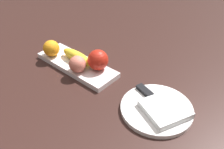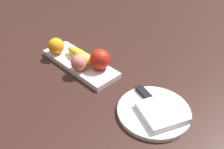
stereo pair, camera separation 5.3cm
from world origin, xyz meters
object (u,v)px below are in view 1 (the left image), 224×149
(fruit_tray, at_px, (77,65))
(banana, at_px, (77,57))
(folded_napkin, at_px, (165,109))
(knife, at_px, (150,96))
(dinner_plate, at_px, (156,109))
(peach, at_px, (78,64))
(apple, at_px, (98,60))
(orange_near_apple, at_px, (51,48))

(fruit_tray, xyz_separation_m, banana, (-0.00, 0.01, 0.03))
(banana, xyz_separation_m, folded_napkin, (0.38, -0.01, -0.02))
(knife, bearing_deg, dinner_plate, -15.14)
(banana, relative_size, dinner_plate, 0.71)
(peach, bearing_deg, dinner_plate, 5.85)
(knife, bearing_deg, fruit_tray, -158.80)
(apple, distance_m, banana, 0.09)
(orange_near_apple, relative_size, folded_napkin, 0.54)
(banana, bearing_deg, folded_napkin, 0.49)
(fruit_tray, xyz_separation_m, folded_napkin, (0.38, 0.00, 0.01))
(dinner_plate, xyz_separation_m, folded_napkin, (0.03, 0.00, 0.02))
(banana, height_order, knife, banana)
(apple, bearing_deg, peach, -127.64)
(folded_napkin, bearing_deg, peach, -174.62)
(apple, xyz_separation_m, folded_napkin, (0.29, -0.03, -0.03))
(dinner_plate, height_order, folded_napkin, folded_napkin)
(banana, relative_size, folded_napkin, 1.31)
(dinner_plate, bearing_deg, banana, 178.66)
(banana, distance_m, peach, 0.06)
(fruit_tray, height_order, peach, peach)
(apple, bearing_deg, banana, -169.29)
(folded_napkin, bearing_deg, apple, 174.98)
(fruit_tray, xyz_separation_m, apple, (0.09, 0.03, 0.05))
(orange_near_apple, xyz_separation_m, dinner_plate, (0.47, 0.03, -0.04))
(banana, relative_size, knife, 0.87)
(peach, bearing_deg, orange_near_apple, 178.01)
(fruit_tray, distance_m, apple, 0.10)
(apple, distance_m, peach, 0.07)
(fruit_tray, relative_size, orange_near_apple, 5.29)
(dinner_plate, distance_m, folded_napkin, 0.03)
(apple, relative_size, orange_near_apple, 1.18)
(fruit_tray, xyz_separation_m, orange_near_apple, (-0.11, -0.03, 0.04))
(banana, bearing_deg, peach, -38.53)
(apple, relative_size, knife, 0.42)
(banana, bearing_deg, orange_near_apple, -160.58)
(folded_napkin, bearing_deg, banana, 178.75)
(knife, bearing_deg, banana, -160.33)
(fruit_tray, distance_m, dinner_plate, 0.35)
(banana, height_order, orange_near_apple, orange_near_apple)
(fruit_tray, height_order, folded_napkin, folded_napkin)
(banana, xyz_separation_m, dinner_plate, (0.36, -0.01, -0.03))
(fruit_tray, bearing_deg, banana, 104.24)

